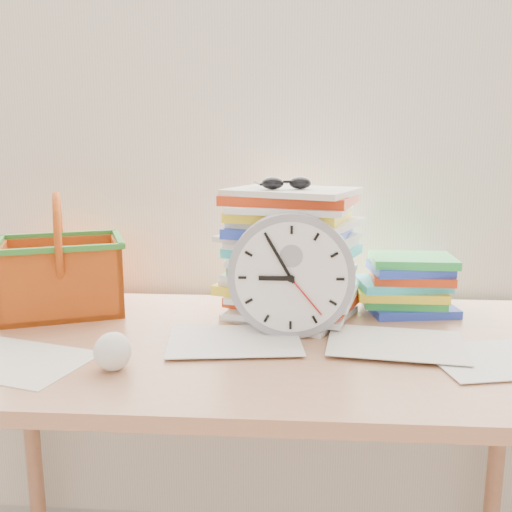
# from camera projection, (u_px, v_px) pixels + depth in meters

# --- Properties ---
(curtain) EXTENTS (2.40, 0.01, 2.50)m
(curtain) POSITION_uv_depth(u_px,v_px,m) (260.00, 88.00, 1.47)
(curtain) COLOR white
(curtain) RESTS_ON room_shell
(desk) EXTENTS (1.40, 0.70, 0.75)m
(desk) POSITION_uv_depth(u_px,v_px,m) (249.00, 373.00, 1.23)
(desk) COLOR #AF7552
(desk) RESTS_ON ground
(paper_stack) EXTENTS (0.38, 0.34, 0.31)m
(paper_stack) POSITION_uv_depth(u_px,v_px,m) (290.00, 254.00, 1.35)
(paper_stack) COLOR white
(paper_stack) RESTS_ON desk
(clock) EXTENTS (0.27, 0.05, 0.27)m
(clock) POSITION_uv_depth(u_px,v_px,m) (291.00, 275.00, 1.22)
(clock) COLOR #8F919C
(clock) RESTS_ON desk
(sunglasses) EXTENTS (0.15, 0.13, 0.03)m
(sunglasses) POSITION_uv_depth(u_px,v_px,m) (286.00, 183.00, 1.28)
(sunglasses) COLOR black
(sunglasses) RESTS_ON paper_stack
(book_stack) EXTENTS (0.25, 0.19, 0.14)m
(book_stack) POSITION_uv_depth(u_px,v_px,m) (406.00, 283.00, 1.41)
(book_stack) COLOR white
(book_stack) RESTS_ON desk
(basket) EXTENTS (0.35, 0.32, 0.29)m
(basket) POSITION_uv_depth(u_px,v_px,m) (60.00, 254.00, 1.39)
(basket) COLOR #CE5614
(basket) RESTS_ON desk
(crumpled_ball) EXTENTS (0.07, 0.07, 0.07)m
(crumpled_ball) POSITION_uv_depth(u_px,v_px,m) (112.00, 351.00, 1.05)
(crumpled_ball) COLOR white
(crumpled_ball) RESTS_ON desk
(scattered_papers) EXTENTS (1.26, 0.42, 0.02)m
(scattered_papers) POSITION_uv_depth(u_px,v_px,m) (249.00, 337.00, 1.21)
(scattered_papers) COLOR white
(scattered_papers) RESTS_ON desk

